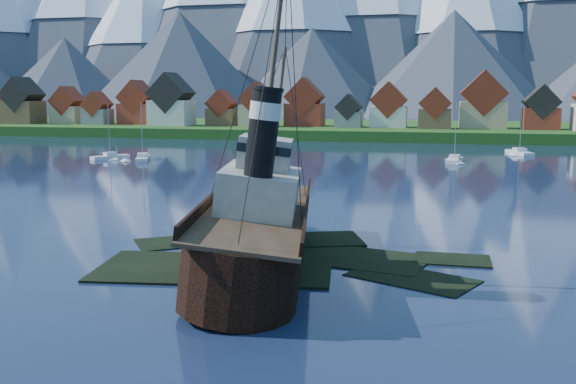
% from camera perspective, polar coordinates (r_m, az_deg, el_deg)
% --- Properties ---
extents(ground, '(1400.00, 1400.00, 0.00)m').
position_cam_1_polar(ground, '(51.22, -2.61, -6.50)').
color(ground, '#182443').
rests_on(ground, ground).
extents(shoal, '(31.71, 21.24, 1.14)m').
position_cam_1_polar(shoal, '(52.89, -0.10, -6.39)').
color(shoal, black).
rests_on(shoal, ground).
extents(shore_bank, '(600.00, 80.00, 3.20)m').
position_cam_1_polar(shore_bank, '(218.34, 9.75, 5.12)').
color(shore_bank, '#154213').
rests_on(shore_bank, ground).
extents(seawall, '(600.00, 2.50, 2.00)m').
position_cam_1_polar(seawall, '(180.52, 8.97, 4.39)').
color(seawall, '#3F3D38').
rests_on(seawall, ground).
extents(town, '(250.96, 16.69, 17.30)m').
position_cam_1_polar(town, '(205.13, 0.14, 7.53)').
color(town, maroon).
rests_on(town, ground).
extents(tugboat_wreck, '(7.45, 32.11, 25.44)m').
position_cam_1_polar(tugboat_wreck, '(51.44, -2.63, -2.78)').
color(tugboat_wreck, black).
rests_on(tugboat_wreck, ground).
extents(sailboat_b, '(6.11, 7.90, 11.75)m').
position_cam_1_polar(sailboat_b, '(138.00, -15.53, 2.97)').
color(sailboat_b, silver).
rests_on(sailboat_b, ground).
extents(sailboat_c, '(5.67, 9.54, 12.04)m').
position_cam_1_polar(sailboat_c, '(133.71, -12.78, 2.89)').
color(sailboat_c, silver).
rests_on(sailboat_c, ground).
extents(sailboat_d, '(3.62, 9.11, 12.11)m').
position_cam_1_polar(sailboat_d, '(130.92, 14.58, 2.71)').
color(sailboat_d, silver).
rests_on(sailboat_d, ground).
extents(sailboat_e, '(5.41, 10.37, 11.68)m').
position_cam_1_polar(sailboat_e, '(152.27, 19.88, 3.28)').
color(sailboat_e, silver).
rests_on(sailboat_e, ground).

